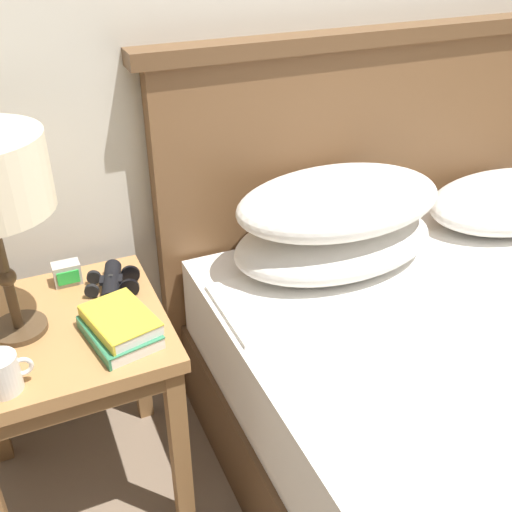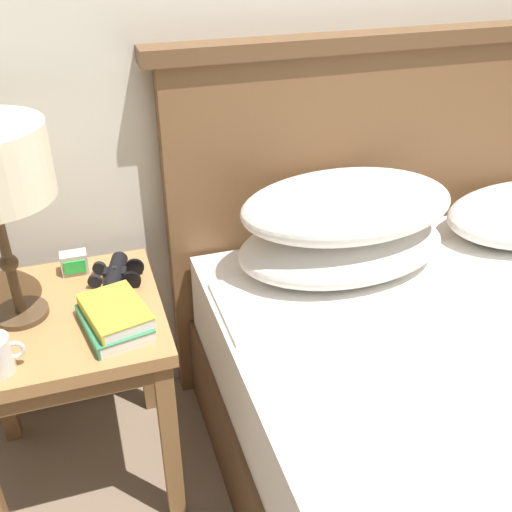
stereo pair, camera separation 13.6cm
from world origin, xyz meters
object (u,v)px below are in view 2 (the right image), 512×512
object	(u,v)px
book_on_nightstand	(114,323)
binoculars_pair	(116,274)
book_stacked_on_top	(114,311)
alarm_clock	(74,263)
nightstand	(63,341)

from	to	relation	value
book_on_nightstand	binoculars_pair	bearing A→B (deg)	82.08
book_stacked_on_top	alarm_clock	distance (m)	0.29
nightstand	binoculars_pair	world-z (taller)	binoculars_pair
binoculars_pair	alarm_clock	size ratio (longest dim) A/B	2.36
book_stacked_on_top	alarm_clock	world-z (taller)	same
book_on_nightstand	alarm_clock	distance (m)	0.29
book_on_nightstand	book_stacked_on_top	world-z (taller)	book_stacked_on_top
book_stacked_on_top	nightstand	bearing A→B (deg)	142.54
nightstand	alarm_clock	bearing A→B (deg)	72.53
nightstand	book_on_nightstand	distance (m)	0.20
binoculars_pair	book_stacked_on_top	bearing A→B (deg)	-96.62
nightstand	book_stacked_on_top	bearing A→B (deg)	-37.46
nightstand	book_on_nightstand	world-z (taller)	book_on_nightstand
alarm_clock	binoculars_pair	bearing A→B (deg)	-37.38
binoculars_pair	alarm_clock	distance (m)	0.13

